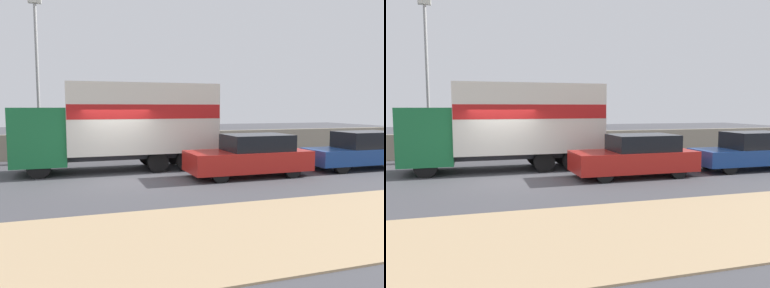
% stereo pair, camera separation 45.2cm
% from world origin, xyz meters
% --- Properties ---
extents(ground_plane, '(80.00, 80.00, 0.00)m').
position_xyz_m(ground_plane, '(0.00, 0.00, 0.00)').
color(ground_plane, '#47474C').
extents(dirt_shoulder_foreground, '(60.00, 4.29, 0.04)m').
position_xyz_m(dirt_shoulder_foreground, '(0.00, -6.72, 0.02)').
color(dirt_shoulder_foreground, tan).
rests_on(dirt_shoulder_foreground, ground_plane).
extents(stone_wall_backdrop, '(60.00, 0.35, 1.26)m').
position_xyz_m(stone_wall_backdrop, '(0.00, 6.17, 0.63)').
color(stone_wall_backdrop, gray).
rests_on(stone_wall_backdrop, ground_plane).
extents(street_lamp, '(0.56, 0.28, 7.43)m').
position_xyz_m(street_lamp, '(-3.02, 5.05, 4.27)').
color(street_lamp, gray).
rests_on(street_lamp, ground_plane).
extents(box_truck, '(7.95, 2.53, 3.53)m').
position_xyz_m(box_truck, '(0.54, 1.87, 1.99)').
color(box_truck, '#196B38').
rests_on(box_truck, ground_plane).
extents(car_hatchback, '(4.59, 1.83, 1.57)m').
position_xyz_m(car_hatchback, '(4.72, -1.03, 0.78)').
color(car_hatchback, '#B21E19').
rests_on(car_hatchback, ground_plane).
extents(car_sedan_second, '(4.56, 1.72, 1.57)m').
position_xyz_m(car_sedan_second, '(9.92, -0.89, 0.78)').
color(car_sedan_second, navy).
rests_on(car_sedan_second, ground_plane).
extents(pedestrian, '(0.39, 0.39, 1.80)m').
position_xyz_m(pedestrian, '(-3.91, 4.74, 0.94)').
color(pedestrian, '#1E1E2D').
rests_on(pedestrian, ground_plane).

